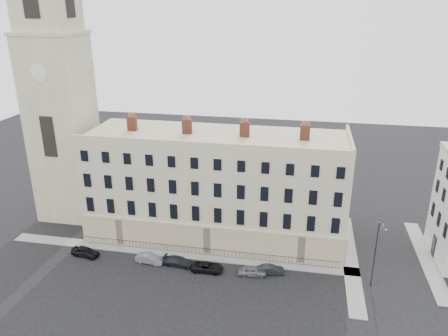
{
  "coord_description": "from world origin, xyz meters",
  "views": [
    {
      "loc": [
        5.83,
        -44.08,
        32.16
      ],
      "look_at": [
        -4.45,
        10.0,
        11.04
      ],
      "focal_mm": 35.0,
      "sensor_mm": 36.0,
      "label": 1
    }
  ],
  "objects": [
    {
      "name": "railings",
      "position": [
        -6.0,
        5.4,
        0.55
      ],
      "size": [
        35.0,
        0.04,
        0.96
      ],
      "color": "black",
      "rests_on": "ground"
    },
    {
      "name": "car_e",
      "position": [
        0.69,
        2.05,
        0.61
      ],
      "size": [
        3.68,
        1.73,
        1.22
      ],
      "primitive_type": "imported",
      "rotation": [
        0.0,
        0.0,
        1.65
      ],
      "color": "slate",
      "rests_on": "ground"
    },
    {
      "name": "pavement_east_return",
      "position": [
        13.0,
        8.0,
        0.06
      ],
      "size": [
        2.0,
        24.0,
        0.12
      ],
      "primitive_type": "cube",
      "color": "gray",
      "rests_on": "ground"
    },
    {
      "name": "car_d",
      "position": [
        -5.05,
        1.88,
        0.57
      ],
      "size": [
        4.15,
        2.0,
        1.14
      ],
      "primitive_type": "imported",
      "rotation": [
        0.0,
        0.0,
        1.6
      ],
      "color": "black",
      "rests_on": "ground"
    },
    {
      "name": "pavement_terrace",
      "position": [
        -10.0,
        5.0,
        0.06
      ],
      "size": [
        48.0,
        2.0,
        0.12
      ],
      "primitive_type": "cube",
      "color": "gray",
      "rests_on": "ground"
    },
    {
      "name": "car_a",
      "position": [
        -21.97,
        2.24,
        0.66
      ],
      "size": [
        4.06,
        2.14,
        1.32
      ],
      "primitive_type": "imported",
      "rotation": [
        0.0,
        0.0,
        1.41
      ],
      "color": "black",
      "rests_on": "ground"
    },
    {
      "name": "car_f",
      "position": [
        2.89,
        2.8,
        0.57
      ],
      "size": [
        3.61,
        1.78,
        1.14
      ],
      "primitive_type": "imported",
      "rotation": [
        0.0,
        0.0,
        1.74
      ],
      "color": "black",
      "rests_on": "ground"
    },
    {
      "name": "pavement_adjacent",
      "position": [
        23.0,
        10.0,
        0.06
      ],
      "size": [
        2.0,
        20.0,
        0.12
      ],
      "primitive_type": "cube",
      "color": "gray",
      "rests_on": "ground"
    },
    {
      "name": "streetlamp",
      "position": [
        15.04,
        2.46,
        4.75
      ],
      "size": [
        0.79,
        1.78,
        8.56
      ],
      "rotation": [
        0.0,
        0.0,
        -0.35
      ],
      "color": "#2F2F34",
      "rests_on": "ground"
    },
    {
      "name": "car_b",
      "position": [
        -12.9,
        2.3,
        0.61
      ],
      "size": [
        3.84,
        1.68,
        1.23
      ],
      "primitive_type": "imported",
      "rotation": [
        0.0,
        0.0,
        1.47
      ],
      "color": "slate",
      "rests_on": "ground"
    },
    {
      "name": "ground",
      "position": [
        0.0,
        0.0,
        0.0
      ],
      "size": [
        160.0,
        160.0,
        0.0
      ],
      "primitive_type": "plane",
      "color": "black",
      "rests_on": "ground"
    },
    {
      "name": "terrace",
      "position": [
        -5.97,
        11.97,
        7.5
      ],
      "size": [
        36.22,
        12.22,
        17.0
      ],
      "color": "#BEB48D",
      "rests_on": "ground"
    },
    {
      "name": "car_c",
      "position": [
        -9.0,
        2.44,
        0.58
      ],
      "size": [
        4.15,
        1.95,
        1.17
      ],
      "primitive_type": "imported",
      "rotation": [
        0.0,
        0.0,
        1.49
      ],
      "color": "black",
      "rests_on": "ground"
    },
    {
      "name": "church_tower",
      "position": [
        -30.0,
        14.0,
        18.66
      ],
      "size": [
        8.0,
        8.13,
        44.0
      ],
      "color": "#BEB48D",
      "rests_on": "ground"
    }
  ]
}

